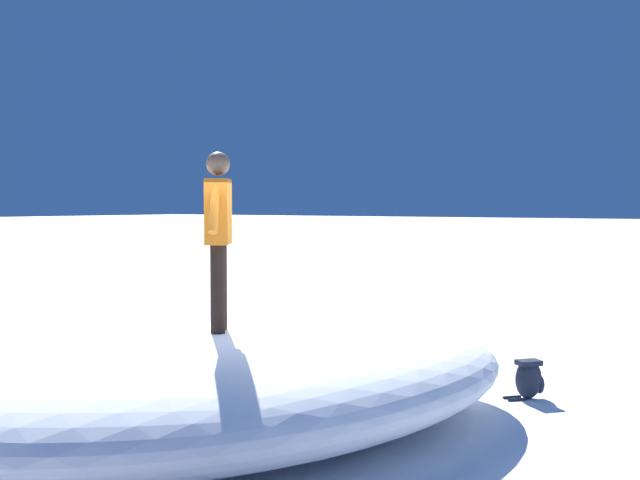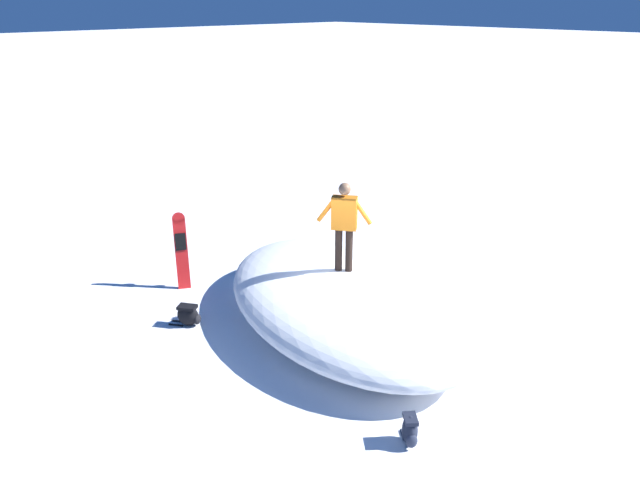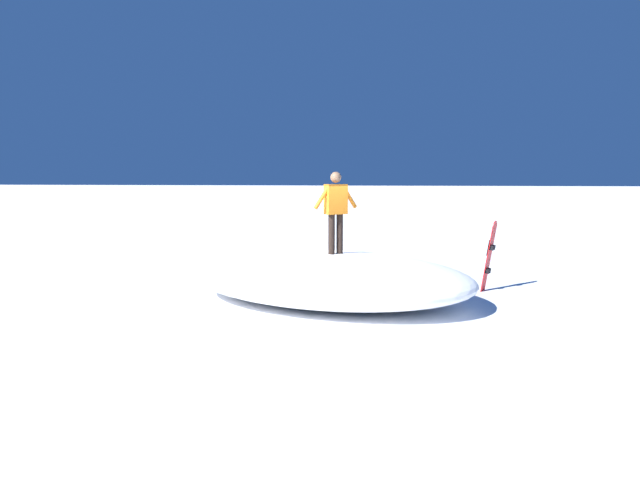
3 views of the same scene
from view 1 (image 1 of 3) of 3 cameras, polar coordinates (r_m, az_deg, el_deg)
name	(u,v)px [view 1 (image 1 of 3)]	position (r m, az deg, el deg)	size (l,w,h in m)	color
ground	(264,427)	(8.28, -4.10, -13.47)	(240.00, 240.00, 0.00)	white
snow_mound	(240,382)	(7.91, -5.84, -10.27)	(6.41, 4.01, 1.06)	white
snowboarder_standing	(218,228)	(7.61, -7.42, 0.90)	(0.90, 0.68, 1.74)	black
backpack_near	(529,379)	(9.67, 15.01, -9.73)	(0.48, 0.44, 0.47)	#1E2333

